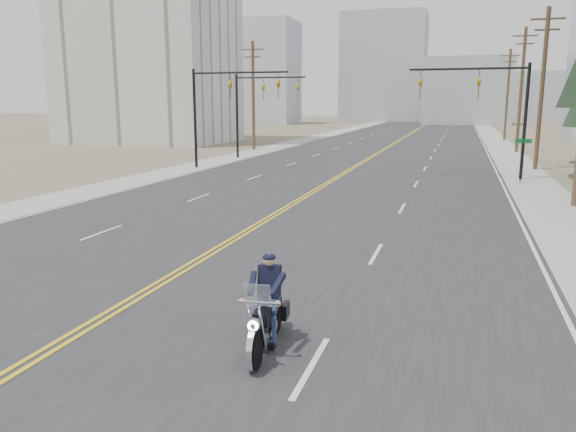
# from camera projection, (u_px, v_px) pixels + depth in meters

# --- Properties ---
(road) EXTENTS (20.00, 200.00, 0.01)m
(road) POSITION_uv_depth(u_px,v_px,m) (402.00, 139.00, 73.37)
(road) COLOR #303033
(road) RESTS_ON ground
(sidewalk_left) EXTENTS (3.00, 200.00, 0.01)m
(sidewalk_left) POSITION_uv_depth(u_px,v_px,m) (317.00, 137.00, 76.67)
(sidewalk_left) COLOR #A5A5A0
(sidewalk_left) RESTS_ON ground
(sidewalk_right) EXTENTS (3.00, 200.00, 0.01)m
(sidewalk_right) POSITION_uv_depth(u_px,v_px,m) (495.00, 140.00, 70.07)
(sidewalk_right) COLOR #A5A5A0
(sidewalk_right) RESTS_ON ground
(traffic_mast_left) EXTENTS (7.10, 0.26, 7.00)m
(traffic_mast_left) POSITION_uv_depth(u_px,v_px,m) (220.00, 99.00, 39.36)
(traffic_mast_left) COLOR black
(traffic_mast_left) RESTS_ON ground
(traffic_mast_right) EXTENTS (7.10, 0.26, 7.00)m
(traffic_mast_right) POSITION_uv_depth(u_px,v_px,m) (491.00, 98.00, 34.21)
(traffic_mast_right) COLOR black
(traffic_mast_right) RESTS_ON ground
(traffic_mast_far) EXTENTS (6.10, 0.26, 7.00)m
(traffic_mast_far) POSITION_uv_depth(u_px,v_px,m) (255.00, 100.00, 46.96)
(traffic_mast_far) COLOR black
(traffic_mast_far) RESTS_ON ground
(street_sign) EXTENTS (0.90, 0.06, 2.62)m
(street_sign) POSITION_uv_depth(u_px,v_px,m) (522.00, 153.00, 32.43)
(street_sign) COLOR black
(street_sign) RESTS_ON ground
(utility_pole_c) EXTENTS (2.20, 0.30, 11.00)m
(utility_pole_c) POSITION_uv_depth(u_px,v_px,m) (542.00, 87.00, 38.66)
(utility_pole_c) COLOR brown
(utility_pole_c) RESTS_ON ground
(utility_pole_d) EXTENTS (2.20, 0.30, 11.50)m
(utility_pole_d) POSITION_uv_depth(u_px,v_px,m) (521.00, 88.00, 52.66)
(utility_pole_d) COLOR brown
(utility_pole_d) RESTS_ON ground
(utility_pole_e) EXTENTS (2.20, 0.30, 11.00)m
(utility_pole_e) POSITION_uv_depth(u_px,v_px,m) (508.00, 94.00, 68.64)
(utility_pole_e) COLOR brown
(utility_pole_e) RESTS_ON ground
(utility_pole_left) EXTENTS (2.20, 0.30, 10.50)m
(utility_pole_left) POSITION_uv_depth(u_px,v_px,m) (253.00, 94.00, 55.25)
(utility_pole_left) COLOR brown
(utility_pole_left) RESTS_ON ground
(apartment_block) EXTENTS (18.00, 14.00, 30.00)m
(apartment_block) POSITION_uv_depth(u_px,v_px,m) (147.00, 11.00, 64.36)
(apartment_block) COLOR silver
(apartment_block) RESTS_ON ground
(haze_bldg_a) EXTENTS (14.00, 12.00, 22.00)m
(haze_bldg_a) POSITION_uv_depth(u_px,v_px,m) (264.00, 73.00, 123.38)
(haze_bldg_a) COLOR #B7BCC6
(haze_bldg_a) RESTS_ON ground
(haze_bldg_b) EXTENTS (18.00, 14.00, 14.00)m
(haze_bldg_b) POSITION_uv_depth(u_px,v_px,m) (467.00, 91.00, 121.22)
(haze_bldg_b) COLOR #ADB2B7
(haze_bldg_b) RESTS_ON ground
(haze_bldg_d) EXTENTS (20.00, 15.00, 26.00)m
(haze_bldg_d) POSITION_uv_depth(u_px,v_px,m) (384.00, 68.00, 139.81)
(haze_bldg_d) COLOR #ADB2B7
(haze_bldg_d) RESTS_ON ground
(haze_bldg_e) EXTENTS (14.00, 14.00, 12.00)m
(haze_bldg_e) POSITION_uv_depth(u_px,v_px,m) (537.00, 97.00, 139.96)
(haze_bldg_e) COLOR #B7BCC6
(haze_bldg_e) RESTS_ON ground
(haze_bldg_f) EXTENTS (12.00, 12.00, 16.00)m
(haze_bldg_f) POSITION_uv_depth(u_px,v_px,m) (228.00, 89.00, 142.34)
(haze_bldg_f) COLOR #ADB2B7
(haze_bldg_f) RESTS_ON ground
(motorcyclist) EXTENTS (1.24, 2.44, 1.84)m
(motorcyclist) POSITION_uv_depth(u_px,v_px,m) (266.00, 304.00, 10.67)
(motorcyclist) COLOR black
(motorcyclist) RESTS_ON ground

